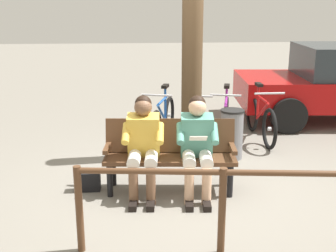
# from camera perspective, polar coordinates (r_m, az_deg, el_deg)

# --- Properties ---
(ground_plane) EXTENTS (40.00, 40.00, 0.00)m
(ground_plane) POSITION_cam_1_polar(r_m,az_deg,el_deg) (5.61, 2.52, -7.87)
(ground_plane) COLOR slate
(bench) EXTENTS (1.64, 0.62, 0.87)m
(bench) POSITION_cam_1_polar(r_m,az_deg,el_deg) (5.37, 0.26, -3.14)
(bench) COLOR #51331E
(bench) RESTS_ON ground
(person_reading) EXTENTS (0.51, 0.79, 1.20)m
(person_reading) POSITION_cam_1_polar(r_m,az_deg,el_deg) (5.18, 3.83, -2.08)
(person_reading) COLOR #4C8C7A
(person_reading) RESTS_ON ground
(person_companion) EXTENTS (0.51, 0.79, 1.20)m
(person_companion) POSITION_cam_1_polar(r_m,az_deg,el_deg) (5.18, -3.26, -2.06)
(person_companion) COLOR gold
(person_companion) RESTS_ON ground
(handbag) EXTENTS (0.30, 0.15, 0.24)m
(handbag) POSITION_cam_1_polar(r_m,az_deg,el_deg) (5.53, -10.41, -7.12)
(handbag) COLOR black
(handbag) RESTS_ON ground
(tree_trunk) EXTENTS (0.30, 0.30, 3.30)m
(tree_trunk) POSITION_cam_1_polar(r_m,az_deg,el_deg) (6.36, 3.19, 10.40)
(tree_trunk) COLOR #4C3823
(tree_trunk) RESTS_ON ground
(litter_bin) EXTENTS (0.35, 0.35, 0.74)m
(litter_bin) POSITION_cam_1_polar(r_m,az_deg,el_deg) (6.53, 8.31, -1.04)
(litter_bin) COLOR slate
(litter_bin) RESTS_ON ground
(bicycle_green) EXTENTS (0.48, 1.68, 0.94)m
(bicycle_green) POSITION_cam_1_polar(r_m,az_deg,el_deg) (7.52, 11.95, 0.93)
(bicycle_green) COLOR black
(bicycle_green) RESTS_ON ground
(bicycle_silver) EXTENTS (0.56, 1.65, 0.94)m
(bicycle_silver) POSITION_cam_1_polar(r_m,az_deg,el_deg) (7.29, 7.50, 0.67)
(bicycle_silver) COLOR black
(bicycle_silver) RESTS_ON ground
(bicycle_purple) EXTENTS (0.48, 1.67, 0.94)m
(bicycle_purple) POSITION_cam_1_polar(r_m,az_deg,el_deg) (7.17, 3.70, 0.51)
(bicycle_purple) COLOR black
(bicycle_purple) RESTS_ON ground
(bicycle_blue) EXTENTS (0.62, 1.63, 0.94)m
(bicycle_blue) POSITION_cam_1_polar(r_m,az_deg,el_deg) (7.22, -0.67, 0.66)
(bicycle_blue) COLOR black
(bicycle_blue) RESTS_ON ground
(railing_fence) EXTENTS (2.67, 0.37, 0.85)m
(railing_fence) POSITION_cam_1_polar(r_m,az_deg,el_deg) (4.00, 7.14, -9.12)
(railing_fence) COLOR #51331E
(railing_fence) RESTS_ON ground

